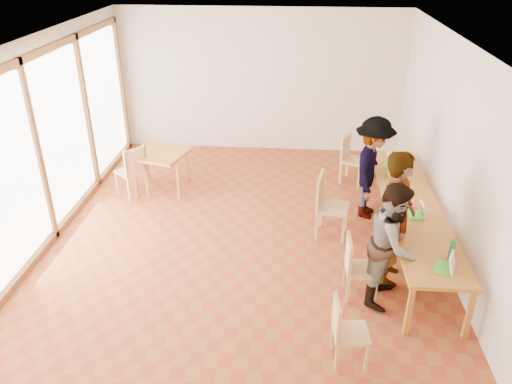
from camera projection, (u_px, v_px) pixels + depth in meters
The scene contains 25 objects.
ground at pixel (241, 246), 7.65m from camera, with size 8.00×8.00×0.00m, color #964E24.
wall_back at pixel (261, 82), 10.51m from camera, with size 6.00×0.10×3.00m, color beige.
wall_front at pixel (175, 383), 3.42m from camera, with size 6.00×0.10×3.00m, color beige.
wall_right at pixel (460, 163), 6.74m from camera, with size 0.10×8.00×3.00m, color beige.
window_wall at pixel (36, 149), 7.18m from camera, with size 0.10×8.00×3.00m, color white.
ceiling at pixel (238, 44), 6.27m from camera, with size 6.00×8.00×0.04m, color white.
communal_table at pixel (411, 206), 7.32m from camera, with size 0.80×4.00×0.75m.
side_table at pixel (161, 156), 9.06m from camera, with size 0.90×0.90×0.75m.
chair_near at pixel (344, 325), 5.37m from camera, with size 0.41×0.41×0.43m.
chair_mid at pixel (355, 262), 6.36m from camera, with size 0.41×0.41×0.46m.
chair_far at pixel (326, 199), 7.67m from camera, with size 0.56×0.56×0.55m.
chair_empty at pixel (350, 153), 9.44m from camera, with size 0.57×0.57×0.49m.
chair_spare at pixel (133, 166), 8.85m from camera, with size 0.63×0.63×0.51m.
person_near at pixel (397, 219), 6.51m from camera, with size 0.69×0.45×1.89m, color gray.
person_mid at pixel (393, 244), 6.19m from camera, with size 0.80×0.62×1.65m, color gray.
person_far at pixel (372, 168), 8.12m from camera, with size 1.12×0.64×1.73m, color gray.
laptop_near at pixel (447, 265), 5.81m from camera, with size 0.31×0.32×0.22m.
laptop_mid at pixel (419, 213), 6.93m from camera, with size 0.22×0.26×0.21m.
laptop_far at pixel (392, 163), 8.43m from camera, with size 0.27×0.29×0.20m.
yellow_mug at pixel (390, 174), 8.06m from camera, with size 0.12×0.12×0.10m, color gold.
green_bottle at pixel (452, 250), 5.95m from camera, with size 0.07×0.07×0.28m, color #187036.
clear_glass at pixel (405, 218), 6.83m from camera, with size 0.07×0.07×0.09m, color silver.
condiment_cup at pixel (390, 154), 8.88m from camera, with size 0.08×0.08×0.06m, color white.
pink_phone at pixel (415, 206), 7.19m from camera, with size 0.05×0.10×0.01m, color #C82F48.
black_pouch at pixel (400, 164), 8.42m from camera, with size 0.16×0.26×0.09m, color black.
Camera 1 is at (0.76, -6.39, 4.23)m, focal length 35.00 mm.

